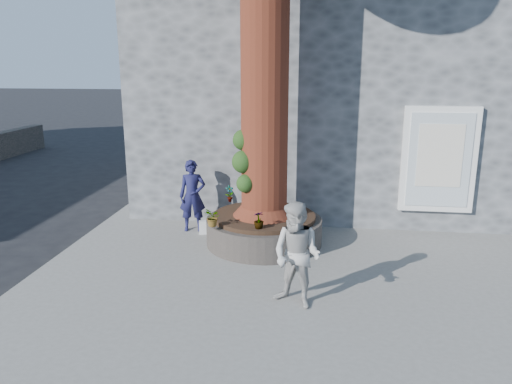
# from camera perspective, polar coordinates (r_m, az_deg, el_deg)

# --- Properties ---
(ground) EXTENTS (120.00, 120.00, 0.00)m
(ground) POSITION_cam_1_polar(r_m,az_deg,el_deg) (8.48, -6.19, -11.03)
(ground) COLOR black
(ground) RESTS_ON ground
(pavement) EXTENTS (9.00, 8.00, 0.12)m
(pavement) POSITION_cam_1_polar(r_m,az_deg,el_deg) (9.16, 4.57, -8.56)
(pavement) COLOR slate
(pavement) RESTS_ON ground
(yellow_line) EXTENTS (0.10, 30.00, 0.01)m
(yellow_line) POSITION_cam_1_polar(r_m,az_deg,el_deg) (10.42, -21.48, -6.98)
(yellow_line) COLOR yellow
(yellow_line) RESTS_ON ground
(stone_shop) EXTENTS (10.30, 8.30, 6.30)m
(stone_shop) POSITION_cam_1_polar(r_m,az_deg,el_deg) (14.63, 10.24, 12.45)
(stone_shop) COLOR #4C4F52
(stone_shop) RESTS_ON ground
(planter) EXTENTS (2.30, 2.30, 0.60)m
(planter) POSITION_cam_1_polar(r_m,az_deg,el_deg) (10.01, 0.92, -4.28)
(planter) COLOR black
(planter) RESTS_ON pavement
(man) EXTENTS (0.62, 0.47, 1.54)m
(man) POSITION_cam_1_polar(r_m,az_deg,el_deg) (10.73, -7.27, -0.43)
(man) COLOR #171840
(man) RESTS_ON pavement
(woman) EXTENTS (0.96, 0.89, 1.60)m
(woman) POSITION_cam_1_polar(r_m,az_deg,el_deg) (7.39, 4.69, -7.21)
(woman) COLOR #B0ADA8
(woman) RESTS_ON pavement
(shopping_bag) EXTENTS (0.23, 0.17, 0.28)m
(shopping_bag) POSITION_cam_1_polar(r_m,az_deg,el_deg) (10.66, -5.97, -4.04)
(shopping_bag) COLOR white
(shopping_bag) RESTS_ON pavement
(plant_a) EXTENTS (0.23, 0.21, 0.36)m
(plant_a) POSITION_cam_1_polar(r_m,az_deg,el_deg) (10.80, -3.02, -0.19)
(plant_a) COLOR gray
(plant_a) RESTS_ON planter
(plant_b) EXTENTS (0.24, 0.25, 0.38)m
(plant_b) POSITION_cam_1_polar(r_m,az_deg,el_deg) (10.50, -1.19, -0.56)
(plant_b) COLOR gray
(plant_b) RESTS_ON planter
(plant_c) EXTENTS (0.24, 0.24, 0.32)m
(plant_c) POSITION_cam_1_polar(r_m,az_deg,el_deg) (9.07, 0.32, -3.21)
(plant_c) COLOR gray
(plant_c) RESTS_ON planter
(plant_d) EXTENTS (0.41, 0.41, 0.34)m
(plant_d) POSITION_cam_1_polar(r_m,az_deg,el_deg) (9.20, -4.96, -2.92)
(plant_d) COLOR gray
(plant_d) RESTS_ON planter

